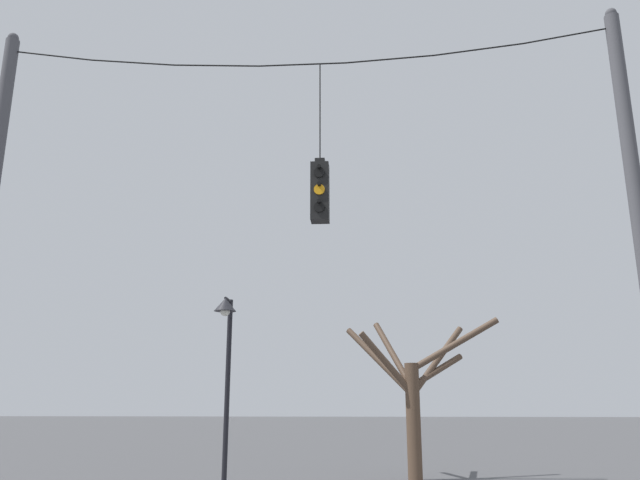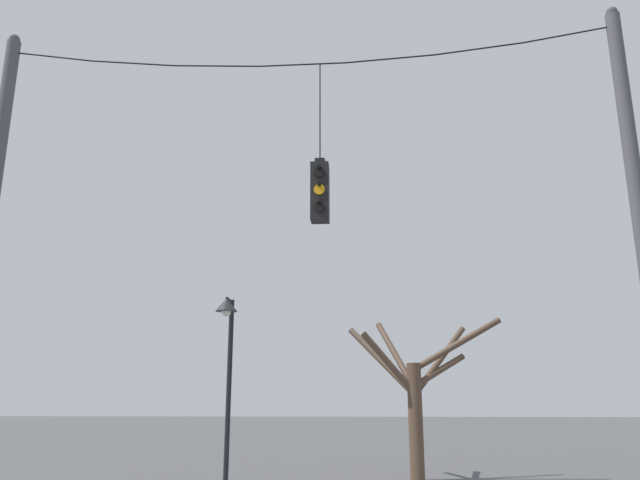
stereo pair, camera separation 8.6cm
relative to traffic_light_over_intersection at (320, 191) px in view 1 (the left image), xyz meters
The scene contains 4 objects.
span_wire 2.88m from the traffic_light_over_intersection, behind, with size 12.14×0.03×0.59m.
traffic_light_over_intersection is the anchor object (origin of this frame).
street_lamp 5.08m from the traffic_light_over_intersection, 123.97° to the left, with size 0.52×0.90×4.62m.
bare_tree 9.26m from the traffic_light_over_intersection, 74.94° to the left, with size 4.65×2.46×4.75m.
Camera 1 is at (1.12, -10.88, 2.13)m, focal length 35.00 mm.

